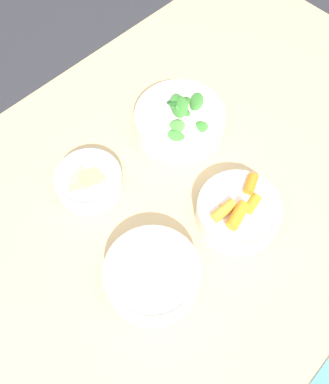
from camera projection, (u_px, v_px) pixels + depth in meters
ground_plane at (179, 298)px, 1.53m from camera, size 10.00×10.00×0.00m
dining_table at (188, 223)px, 0.95m from camera, size 1.32×0.92×0.76m
bowl_carrots at (238, 211)px, 0.82m from camera, size 0.16×0.16×0.08m
bowl_greens at (180, 120)px, 0.92m from camera, size 0.20×0.20×0.09m
bowl_beans_hotdog at (152, 275)px, 0.76m from camera, size 0.17×0.17×0.06m
bowl_cookies at (89, 180)px, 0.86m from camera, size 0.14×0.14×0.05m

